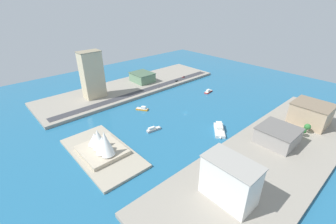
# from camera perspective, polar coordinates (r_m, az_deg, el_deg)

# --- Properties ---
(ground_plane) EXTENTS (440.00, 440.00, 0.00)m
(ground_plane) POSITION_cam_1_polar(r_m,az_deg,el_deg) (239.30, 4.35, -0.14)
(ground_plane) COLOR #23668E
(quay_west) EXTENTS (70.00, 240.00, 3.13)m
(quay_west) POSITION_cam_1_polar(r_m,az_deg,el_deg) (195.78, 25.48, -9.42)
(quay_west) COLOR gray
(quay_west) RESTS_ON ground_plane
(quay_east) EXTENTS (70.00, 240.00, 3.13)m
(quay_east) POSITION_cam_1_polar(r_m,az_deg,el_deg) (306.89, -8.82, 6.30)
(quay_east) COLOR gray
(quay_east) RESTS_ON ground_plane
(peninsula_point) EXTENTS (75.80, 37.86, 2.00)m
(peninsula_point) POSITION_cam_1_polar(r_m,az_deg,el_deg) (186.20, -16.12, -9.80)
(peninsula_point) COLOR #A89E89
(peninsula_point) RESTS_ON ground_plane
(road_strip) EXTENTS (10.31, 228.00, 0.15)m
(road_strip) POSITION_cam_1_polar(r_m,az_deg,el_deg) (287.59, -6.11, 5.36)
(road_strip) COLOR #38383D
(road_strip) RESTS_ON quay_east
(ferry_white_commuter) EXTENTS (21.70, 22.89, 5.83)m
(ferry_white_commuter) POSITION_cam_1_polar(r_m,az_deg,el_deg) (210.79, 12.73, -4.23)
(ferry_white_commuter) COLOR silver
(ferry_white_commuter) RESTS_ON ground_plane
(tugboat_red) EXTENTS (6.72, 14.48, 3.98)m
(tugboat_red) POSITION_cam_1_polar(r_m,az_deg,el_deg) (292.98, 10.08, 5.12)
(tugboat_red) COLOR red
(tugboat_red) RESTS_ON ground_plane
(yacht_sleek_gray) EXTENTS (5.65, 15.06, 4.21)m
(yacht_sleek_gray) POSITION_cam_1_polar(r_m,az_deg,el_deg) (207.25, -3.68, -4.33)
(yacht_sleek_gray) COLOR #999EA3
(yacht_sleek_gray) RESTS_ON ground_plane
(water_taxi_orange) EXTENTS (13.34, 10.75, 4.25)m
(water_taxi_orange) POSITION_cam_1_polar(r_m,az_deg,el_deg) (245.03, -6.44, 0.84)
(water_taxi_orange) COLOR orange
(water_taxi_orange) RESTS_ON ground_plane
(terminal_long_green) EXTENTS (30.01, 25.15, 12.17)m
(terminal_long_green) POSITION_cam_1_polar(r_m,az_deg,el_deg) (318.38, -6.47, 8.70)
(terminal_long_green) COLOR slate
(terminal_long_green) RESTS_ON quay_east
(office_block_beige) EXTENTS (15.42, 24.14, 53.15)m
(office_block_beige) POSITION_cam_1_polar(r_m,az_deg,el_deg) (273.28, -18.51, 8.83)
(office_block_beige) COLOR #C6B793
(office_block_beige) RESTS_ON quay_east
(apartment_midrise_tan) EXTENTS (31.66, 28.97, 19.82)m
(apartment_midrise_tan) POSITION_cam_1_polar(r_m,az_deg,el_deg) (246.46, 32.17, -0.32)
(apartment_midrise_tan) COLOR tan
(apartment_midrise_tan) RESTS_ON quay_west
(carpark_squat_concrete) EXTENTS (28.67, 28.67, 13.31)m
(carpark_squat_concrete) POSITION_cam_1_polar(r_m,az_deg,el_deg) (203.24, 25.80, -5.28)
(carpark_squat_concrete) COLOR gray
(carpark_squat_concrete) RESTS_ON quay_west
(hotel_broad_white) EXTENTS (31.46, 18.08, 27.02)m
(hotel_broad_white) POSITION_cam_1_polar(r_m,az_deg,el_deg) (138.72, 15.23, -16.22)
(hotel_broad_white) COLOR silver
(hotel_broad_white) RESTS_ON quay_west
(pickup_red) EXTENTS (1.81, 4.26, 1.52)m
(pickup_red) POSITION_cam_1_polar(r_m,az_deg,el_deg) (334.70, 3.96, 8.80)
(pickup_red) COLOR black
(pickup_red) RESTS_ON road_strip
(suv_black) EXTENTS (1.96, 4.40, 1.63)m
(suv_black) POSITION_cam_1_polar(r_m,az_deg,el_deg) (317.84, 2.18, 7.83)
(suv_black) COLOR black
(suv_black) RESTS_ON road_strip
(traffic_light_waterfront) EXTENTS (0.36, 0.36, 6.50)m
(traffic_light_waterfront) POSITION_cam_1_polar(r_m,az_deg,el_deg) (292.75, -2.30, 6.79)
(traffic_light_waterfront) COLOR black
(traffic_light_waterfront) RESTS_ON quay_east
(opera_landmark) EXTENTS (34.65, 29.96, 22.82)m
(opera_landmark) POSITION_cam_1_polar(r_m,az_deg,el_deg) (180.90, -16.37, -7.73)
(opera_landmark) COLOR #BCAD93
(opera_landmark) RESTS_ON peninsula_point
(park_tree_cluster) EXTENTS (13.21, 20.20, 8.90)m
(park_tree_cluster) POSITION_cam_1_polar(r_m,az_deg,el_deg) (222.82, 30.28, -3.71)
(park_tree_cluster) COLOR brown
(park_tree_cluster) RESTS_ON quay_west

